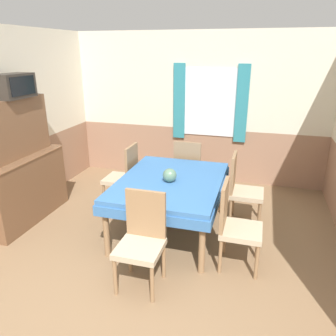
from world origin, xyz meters
name	(u,v)px	position (x,y,z in m)	size (l,w,h in m)	color
ground_plane	(108,330)	(0.00, 0.00, 0.00)	(16.00, 16.00, 0.00)	#846647
wall_back	(198,109)	(0.01, 3.76, 1.31)	(4.85, 0.09, 2.60)	silver
wall_left	(16,123)	(-2.25, 1.87, 1.30)	(0.05, 4.14, 2.60)	silver
dining_table	(171,187)	(0.07, 1.75, 0.64)	(1.30, 1.69, 0.74)	#386BA8
chair_right_far	(242,187)	(0.93, 2.26, 0.52)	(0.44, 0.44, 0.98)	#93704C
chair_right_near	(235,223)	(0.93, 1.24, 0.52)	(0.44, 0.44, 0.98)	#93704C
chair_left_far	(124,175)	(-0.79, 2.26, 0.52)	(0.44, 0.44, 0.98)	#93704C
chair_head_near	(142,238)	(0.07, 0.69, 0.52)	(0.44, 0.44, 0.98)	#93704C
chair_head_window	(189,168)	(0.07, 2.81, 0.52)	(0.44, 0.44, 0.98)	#93704C
sideboard	(20,172)	(-2.00, 1.51, 0.71)	(0.46, 1.38, 1.69)	brown
tv	(14,86)	(-1.99, 1.63, 1.85)	(0.29, 0.54, 0.31)	#2D2823
vase	(170,175)	(0.08, 1.67, 0.82)	(0.17, 0.17, 0.17)	slate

